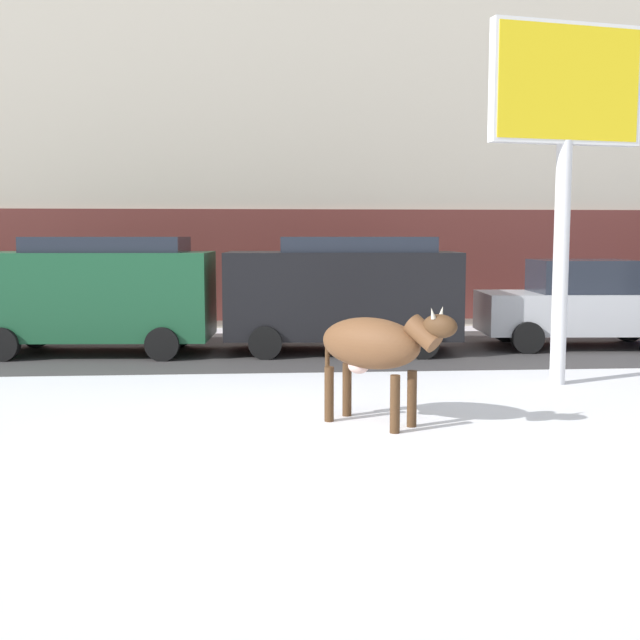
% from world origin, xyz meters
% --- Properties ---
extents(ground_plane, '(120.00, 120.00, 0.00)m').
position_xyz_m(ground_plane, '(0.00, 0.00, 0.00)').
color(ground_plane, white).
extents(road_strip, '(60.00, 5.60, 0.01)m').
position_xyz_m(road_strip, '(0.00, 7.74, 0.00)').
color(road_strip, '#423F3F').
rests_on(road_strip, ground).
extents(building_facade, '(44.00, 6.10, 13.00)m').
position_xyz_m(building_facade, '(0.00, 14.69, 6.48)').
color(building_facade, '#BCB29E').
rests_on(building_facade, ground).
extents(cow_brown, '(1.69, 1.57, 1.54)m').
position_xyz_m(cow_brown, '(0.99, 1.13, 0.99)').
color(cow_brown, brown).
rests_on(cow_brown, ground).
extents(billboard, '(2.51, 0.67, 5.56)m').
position_xyz_m(billboard, '(4.28, 3.59, 4.31)').
color(billboard, silver).
rests_on(billboard, ground).
extents(car_darkgreen_van, '(4.71, 2.35, 2.32)m').
position_xyz_m(car_darkgreen_van, '(-3.65, 7.48, 1.24)').
color(car_darkgreen_van, '#194C2D').
rests_on(car_darkgreen_van, ground).
extents(car_black_van, '(4.71, 2.35, 2.32)m').
position_xyz_m(car_black_van, '(1.26, 7.33, 1.24)').
color(car_black_van, black).
rests_on(car_black_van, ground).
extents(car_silver_sedan, '(4.30, 2.19, 1.84)m').
position_xyz_m(car_silver_sedan, '(6.32, 7.62, 0.91)').
color(car_silver_sedan, '#B7BABF').
rests_on(car_silver_sedan, ground).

